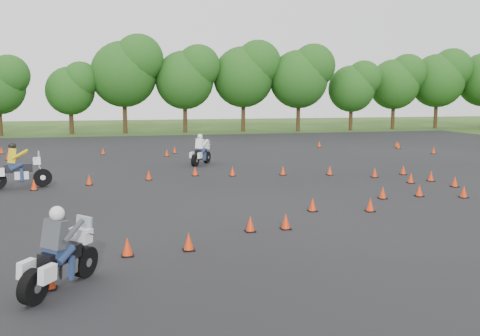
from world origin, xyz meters
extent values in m
plane|color=#2D5119|center=(0.00, 0.00, 0.00)|extent=(140.00, 140.00, 0.00)
plane|color=black|center=(0.00, 6.00, 0.01)|extent=(62.00, 62.00, 0.00)
cone|color=red|center=(-3.14, 9.41, 0.23)|extent=(0.26, 0.26, 0.45)
cone|color=red|center=(-2.89, -2.42, 0.23)|extent=(0.26, 0.26, 0.45)
cone|color=red|center=(-5.40, 20.87, 0.23)|extent=(0.26, 0.26, 0.45)
cone|color=red|center=(0.24, -0.91, 0.23)|extent=(0.26, 0.26, 0.45)
cone|color=red|center=(7.60, 7.68, 0.23)|extent=(0.26, 0.26, 0.45)
cone|color=red|center=(-0.87, -0.95, 0.23)|extent=(0.26, 0.26, 0.45)
cone|color=red|center=(10.55, 22.27, 0.23)|extent=(0.26, 0.26, 0.45)
cone|color=red|center=(0.97, 9.70, 0.23)|extent=(0.26, 0.26, 0.45)
cone|color=red|center=(-6.09, -4.52, 0.23)|extent=(0.26, 0.26, 0.45)
cone|color=red|center=(-5.81, 8.59, 0.23)|extent=(0.26, 0.26, 0.45)
cone|color=red|center=(9.42, 8.15, 0.23)|extent=(0.26, 0.26, 0.45)
cone|color=red|center=(5.36, 2.70, 0.23)|extent=(0.26, 0.26, 0.45)
cone|color=red|center=(-11.03, 19.14, 0.23)|extent=(0.26, 0.26, 0.45)
cone|color=red|center=(3.48, 9.39, 0.23)|extent=(0.26, 0.26, 0.45)
cone|color=red|center=(8.40, 5.75, 0.23)|extent=(0.26, 0.26, 0.45)
cone|color=red|center=(-12.13, 23.06, 0.23)|extent=(0.26, 0.26, 0.45)
cone|color=red|center=(5.77, 8.88, 0.23)|extent=(0.26, 0.26, 0.45)
cone|color=red|center=(16.30, 20.91, 0.23)|extent=(0.26, 0.26, 0.45)
cone|color=red|center=(16.43, 16.25, 0.23)|extent=(0.26, 0.26, 0.45)
cone|color=red|center=(-1.36, 18.82, 0.23)|extent=(0.26, 0.26, 0.45)
cone|color=red|center=(-8.01, 7.76, 0.23)|extent=(0.26, 0.26, 0.45)
cone|color=red|center=(15.92, 19.99, 0.23)|extent=(0.26, 0.26, 0.45)
cone|color=red|center=(8.54, 2.16, 0.23)|extent=(0.26, 0.26, 0.45)
cone|color=red|center=(-0.81, 10.22, 0.23)|extent=(0.26, 0.26, 0.45)
cone|color=red|center=(9.60, 6.02, 0.23)|extent=(0.26, 0.26, 0.45)
cone|color=red|center=(9.72, 4.39, 0.23)|extent=(0.26, 0.26, 0.45)
cone|color=red|center=(1.92, 1.23, 0.23)|extent=(0.26, 0.26, 0.45)
cone|color=red|center=(3.83, 0.73, 0.23)|extent=(0.26, 0.26, 0.45)
cone|color=red|center=(7.00, 2.79, 0.23)|extent=(0.26, 0.26, 0.45)
cone|color=red|center=(-4.45, -2.56, 0.23)|extent=(0.26, 0.26, 0.45)
cone|color=red|center=(-0.65, 20.62, 0.23)|extent=(0.26, 0.26, 0.45)
camera|label=1|loc=(-4.70, -15.76, 4.01)|focal=40.00mm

